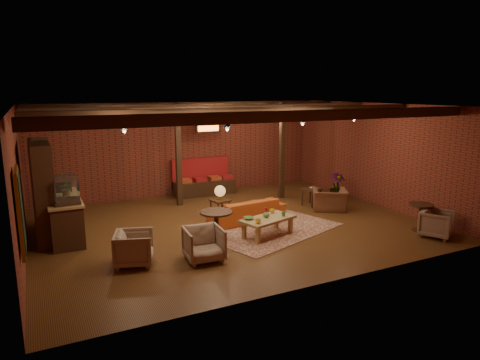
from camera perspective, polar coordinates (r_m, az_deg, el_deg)
name	(u,v)px	position (r m, az deg, el deg)	size (l,w,h in m)	color
floor	(231,225)	(11.66, -1.19, -6.02)	(10.00, 10.00, 0.00)	#3C1F0F
ceiling	(231,106)	(11.10, -1.26, 9.90)	(10.00, 8.00, 0.02)	black
wall_back	(182,149)	(14.95, -7.68, 4.17)	(10.00, 0.02, 3.20)	brown
wall_front	(323,202)	(7.90, 11.06, -2.91)	(10.00, 0.02, 3.20)	brown
wall_left	(18,185)	(10.27, -27.44, -0.62)	(0.02, 8.00, 3.20)	brown
wall_right	(375,155)	(14.09, 17.61, 3.24)	(0.02, 8.00, 3.20)	brown
ceiling_beams	(231,110)	(11.10, -1.26, 9.28)	(9.80, 6.40, 0.22)	black
ceiling_pipe	(208,116)	(12.58, -4.34, 8.51)	(0.12, 0.12, 9.60)	black
post_left	(178,155)	(13.45, -8.22, 3.29)	(0.16, 0.16, 3.20)	black
post_right	(282,151)	(14.32, 5.62, 3.88)	(0.16, 0.16, 3.20)	black
service_counter	(63,205)	(11.43, -22.48, -3.14)	(0.80, 2.50, 1.60)	black
plant_counter	(66,187)	(11.54, -22.22, -0.84)	(0.35, 0.39, 0.30)	#337F33
shelving_hutch	(44,190)	(11.43, -24.67, -1.27)	(0.52, 2.00, 2.40)	black
chalkboard_menu	(21,212)	(8.03, -27.21, -3.80)	(0.08, 0.96, 1.46)	black
banquette	(204,181)	(14.92, -4.83, -0.07)	(2.10, 0.70, 1.00)	maroon
service_sign	(208,128)	(14.23, -4.30, 6.89)	(0.86, 0.06, 0.30)	orange
ceiling_spotlights	(231,119)	(11.11, -1.25, 8.15)	(6.40, 4.40, 0.28)	black
rug	(264,227)	(11.46, 3.27, -6.32)	(3.50, 2.68, 0.01)	maroon
sofa	(247,210)	(11.94, 0.90, -4.03)	(2.13, 0.83, 0.62)	#B34918
coffee_table	(267,220)	(10.70, 3.64, -5.34)	(1.52, 1.04, 0.73)	#A4804C
side_table_lamp	(220,194)	(11.94, -2.68, -1.84)	(0.55, 0.55, 0.99)	black
round_table_left	(216,222)	(10.13, -3.18, -5.60)	(0.77, 0.77, 0.80)	black
armchair_a	(134,247)	(9.28, -13.95, -8.60)	(0.76, 0.72, 0.79)	#C0B094
armchair_b	(204,242)	(9.25, -4.85, -8.29)	(0.78, 0.73, 0.80)	#C0B094
armchair_right	(330,196)	(13.23, 11.87, -2.12)	(1.01, 0.65, 0.88)	brown
side_table_book	(311,190)	(13.65, 9.51, -1.29)	(0.61, 0.61, 0.57)	black
round_table_right	(421,213)	(11.99, 22.94, -4.07)	(0.62, 0.62, 0.72)	black
armchair_far	(437,222)	(11.73, 24.74, -5.15)	(0.72, 0.67, 0.74)	#C0B094
plant_tall	(338,160)	(14.28, 12.97, 2.63)	(1.52, 1.52, 2.72)	#4C7F4C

